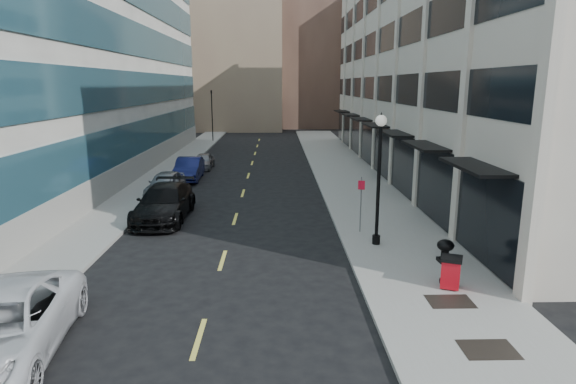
{
  "coord_description": "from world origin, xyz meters",
  "views": [
    {
      "loc": [
        2.17,
        -10.05,
        6.83
      ],
      "look_at": [
        2.68,
        11.25,
        2.03
      ],
      "focal_mm": 30.0,
      "sensor_mm": 36.0,
      "label": 1
    }
  ],
  "objects_px": {
    "car_silver_sedan": "(165,184)",
    "car_blue_sedan": "(189,169)",
    "car_grey_sedan": "(203,161)",
    "car_white_van": "(0,328)",
    "sign_post": "(361,197)",
    "lamppost": "(379,168)",
    "traffic_signal": "(211,94)",
    "urn_planter": "(445,248)",
    "car_black_pickup": "(164,203)",
    "trash_bin": "(451,271)"
  },
  "relations": [
    {
      "from": "car_silver_sedan",
      "to": "car_blue_sedan",
      "type": "bearing_deg",
      "value": 87.7
    },
    {
      "from": "car_silver_sedan",
      "to": "car_grey_sedan",
      "type": "relative_size",
      "value": 1.17
    },
    {
      "from": "car_white_van",
      "to": "car_blue_sedan",
      "type": "xyz_separation_m",
      "value": [
        0.59,
        23.41,
        -0.07
      ]
    },
    {
      "from": "car_silver_sedan",
      "to": "sign_post",
      "type": "height_order",
      "value": "sign_post"
    },
    {
      "from": "car_blue_sedan",
      "to": "lamppost",
      "type": "distance_m",
      "value": 18.65
    },
    {
      "from": "traffic_signal",
      "to": "car_grey_sedan",
      "type": "bearing_deg",
      "value": -84.99
    },
    {
      "from": "car_silver_sedan",
      "to": "urn_planter",
      "type": "distance_m",
      "value": 18.21
    },
    {
      "from": "car_silver_sedan",
      "to": "lamppost",
      "type": "xyz_separation_m",
      "value": [
        11.2,
        -10.14,
        2.69
      ]
    },
    {
      "from": "car_blue_sedan",
      "to": "sign_post",
      "type": "relative_size",
      "value": 1.88
    },
    {
      "from": "car_white_van",
      "to": "car_black_pickup",
      "type": "xyz_separation_m",
      "value": [
        1.2,
        12.88,
        0.01
      ]
    },
    {
      "from": "car_white_van",
      "to": "car_grey_sedan",
      "type": "height_order",
      "value": "car_white_van"
    },
    {
      "from": "car_blue_sedan",
      "to": "car_white_van",
      "type": "bearing_deg",
      "value": -92.76
    },
    {
      "from": "sign_post",
      "to": "urn_planter",
      "type": "height_order",
      "value": "sign_post"
    },
    {
      "from": "car_grey_sedan",
      "to": "trash_bin",
      "type": "relative_size",
      "value": 3.43
    },
    {
      "from": "car_silver_sedan",
      "to": "car_blue_sedan",
      "type": "xyz_separation_m",
      "value": [
        0.59,
        4.97,
        0.06
      ]
    },
    {
      "from": "traffic_signal",
      "to": "sign_post",
      "type": "relative_size",
      "value": 2.7
    },
    {
      "from": "car_silver_sedan",
      "to": "car_blue_sedan",
      "type": "relative_size",
      "value": 0.9
    },
    {
      "from": "car_blue_sedan",
      "to": "urn_planter",
      "type": "bearing_deg",
      "value": -54.78
    },
    {
      "from": "sign_post",
      "to": "urn_planter",
      "type": "xyz_separation_m",
      "value": [
        2.6,
        -3.91,
        -1.11
      ]
    },
    {
      "from": "traffic_signal",
      "to": "car_white_van",
      "type": "height_order",
      "value": "traffic_signal"
    },
    {
      "from": "car_white_van",
      "to": "traffic_signal",
      "type": "bearing_deg",
      "value": 83.66
    },
    {
      "from": "car_black_pickup",
      "to": "urn_planter",
      "type": "distance_m",
      "value": 13.95
    },
    {
      "from": "sign_post",
      "to": "car_silver_sedan",
      "type": "bearing_deg",
      "value": 154.7
    },
    {
      "from": "car_silver_sedan",
      "to": "car_blue_sedan",
      "type": "distance_m",
      "value": 5.0
    },
    {
      "from": "urn_planter",
      "to": "car_black_pickup",
      "type": "bearing_deg",
      "value": 151.01
    },
    {
      "from": "traffic_signal",
      "to": "car_black_pickup",
      "type": "bearing_deg",
      "value": -86.81
    },
    {
      "from": "traffic_signal",
      "to": "car_white_van",
      "type": "distance_m",
      "value": 47.14
    },
    {
      "from": "car_grey_sedan",
      "to": "urn_planter",
      "type": "xyz_separation_m",
      "value": [
        12.45,
        -21.94,
        0.05
      ]
    },
    {
      "from": "lamppost",
      "to": "car_blue_sedan",
      "type": "bearing_deg",
      "value": 125.08
    },
    {
      "from": "car_white_van",
      "to": "car_black_pickup",
      "type": "height_order",
      "value": "car_black_pickup"
    },
    {
      "from": "trash_bin",
      "to": "car_black_pickup",
      "type": "bearing_deg",
      "value": 164.8
    },
    {
      "from": "trash_bin",
      "to": "sign_post",
      "type": "xyz_separation_m",
      "value": [
        -1.95,
        6.3,
        1.06
      ]
    },
    {
      "from": "sign_post",
      "to": "urn_planter",
      "type": "distance_m",
      "value": 4.82
    },
    {
      "from": "traffic_signal",
      "to": "car_blue_sedan",
      "type": "height_order",
      "value": "traffic_signal"
    },
    {
      "from": "traffic_signal",
      "to": "urn_planter",
      "type": "distance_m",
      "value": 43.42
    },
    {
      "from": "car_grey_sedan",
      "to": "car_white_van",
      "type": "bearing_deg",
      "value": -90.67
    },
    {
      "from": "car_white_van",
      "to": "car_black_pickup",
      "type": "relative_size",
      "value": 1.03
    },
    {
      "from": "traffic_signal",
      "to": "car_blue_sedan",
      "type": "bearing_deg",
      "value": -86.86
    },
    {
      "from": "traffic_signal",
      "to": "urn_planter",
      "type": "height_order",
      "value": "traffic_signal"
    },
    {
      "from": "car_silver_sedan",
      "to": "urn_planter",
      "type": "bearing_deg",
      "value": -38.15
    },
    {
      "from": "car_blue_sedan",
      "to": "urn_planter",
      "type": "relative_size",
      "value": 5.46
    },
    {
      "from": "trash_bin",
      "to": "car_silver_sedan",
      "type": "bearing_deg",
      "value": 154.1
    },
    {
      "from": "sign_post",
      "to": "car_blue_sedan",
      "type": "bearing_deg",
      "value": 139.97
    },
    {
      "from": "traffic_signal",
      "to": "car_silver_sedan",
      "type": "distance_m",
      "value": 28.88
    },
    {
      "from": "car_silver_sedan",
      "to": "car_grey_sedan",
      "type": "distance_m",
      "value": 9.67
    },
    {
      "from": "lamppost",
      "to": "urn_planter",
      "type": "xyz_separation_m",
      "value": [
        2.2,
        -2.18,
        -2.74
      ]
    },
    {
      "from": "car_blue_sedan",
      "to": "urn_planter",
      "type": "xyz_separation_m",
      "value": [
        12.81,
        -17.29,
        -0.11
      ]
    },
    {
      "from": "car_white_van",
      "to": "lamppost",
      "type": "xyz_separation_m",
      "value": [
        11.2,
        8.3,
        2.56
      ]
    },
    {
      "from": "car_black_pickup",
      "to": "car_blue_sedan",
      "type": "distance_m",
      "value": 10.55
    },
    {
      "from": "car_silver_sedan",
      "to": "urn_planter",
      "type": "xyz_separation_m",
      "value": [
        13.4,
        -12.32,
        -0.05
      ]
    }
  ]
}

